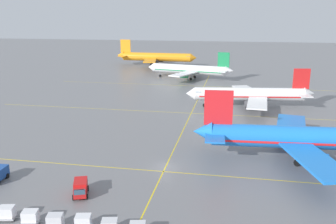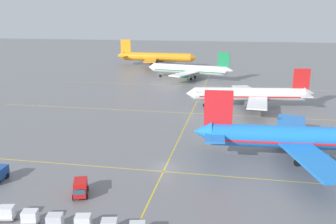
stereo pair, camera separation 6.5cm
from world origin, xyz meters
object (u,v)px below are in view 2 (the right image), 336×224
(airliner_third_row, at_px, (190,70))
(baggage_cart_row_middle, at_px, (55,221))
(airliner_second_row, at_px, (251,94))
(baggage_cart_row_leftmost, at_px, (7,213))
(baggage_cart_row_second, at_px, (30,217))
(service_truck_catering, at_px, (80,188))
(baggage_cart_row_fourth, at_px, (83,222))
(airliner_far_left_stand, at_px, (156,57))
(airliner_front_gate, at_px, (305,138))

(airliner_third_row, bearing_deg, baggage_cart_row_middle, -91.39)
(airliner_second_row, height_order, baggage_cart_row_middle, airliner_second_row)
(airliner_second_row, distance_m, baggage_cart_row_middle, 71.73)
(airliner_third_row, height_order, baggage_cart_row_leftmost, airliner_third_row)
(airliner_second_row, bearing_deg, baggage_cart_row_leftmost, -116.28)
(baggage_cart_row_leftmost, xyz_separation_m, baggage_cart_row_second, (3.54, -0.37, 0.00))
(service_truck_catering, relative_size, baggage_cart_row_middle, 1.57)
(baggage_cart_row_second, bearing_deg, baggage_cart_row_leftmost, 174.01)
(baggage_cart_row_fourth, bearing_deg, baggage_cart_row_leftmost, 178.87)
(airliner_far_left_stand, bearing_deg, baggage_cart_row_second, -83.82)
(airliner_second_row, height_order, airliner_third_row, airliner_third_row)
(baggage_cart_row_leftmost, bearing_deg, airliner_third_row, 84.92)
(baggage_cart_row_second, bearing_deg, airliner_second_row, 66.35)
(airliner_far_left_stand, relative_size, service_truck_catering, 9.28)
(airliner_front_gate, bearing_deg, baggage_cart_row_second, -142.86)
(baggage_cart_row_middle, height_order, baggage_cart_row_fourth, same)
(airliner_second_row, bearing_deg, baggage_cart_row_second, -113.65)
(airliner_third_row, xyz_separation_m, baggage_cart_row_second, (-6.22, -110.29, -2.87))
(airliner_third_row, height_order, baggage_cart_row_fourth, airliner_third_row)
(airliner_front_gate, bearing_deg, airliner_far_left_stand, 114.41)
(baggage_cart_row_fourth, bearing_deg, airliner_third_row, 90.45)
(airliner_front_gate, distance_m, airliner_second_row, 39.11)
(airliner_second_row, height_order, airliner_far_left_stand, airliner_far_left_stand)
(service_truck_catering, relative_size, baggage_cart_row_leftmost, 1.57)
(airliner_far_left_stand, height_order, baggage_cart_row_middle, airliner_far_left_stand)
(airliner_front_gate, height_order, baggage_cart_row_leftmost, airliner_front_gate)
(airliner_third_row, distance_m, baggage_cart_row_leftmost, 110.39)
(airliner_second_row, height_order, baggage_cart_row_second, airliner_second_row)
(airliner_second_row, xyz_separation_m, baggage_cart_row_second, (-29.19, -66.65, -2.84))
(baggage_cart_row_middle, bearing_deg, baggage_cart_row_leftmost, 174.77)
(airliner_far_left_stand, height_order, service_truck_catering, airliner_far_left_stand)
(baggage_cart_row_middle, relative_size, baggage_cart_row_fourth, 1.00)
(airliner_third_row, bearing_deg, airliner_front_gate, -69.04)
(airliner_front_gate, xyz_separation_m, baggage_cart_row_leftmost, (-41.11, -28.08, -3.33))
(airliner_second_row, relative_size, baggage_cart_row_leftmost, 12.63)
(airliner_front_gate, xyz_separation_m, airliner_third_row, (-31.35, 81.83, -0.46))
(airliner_third_row, xyz_separation_m, airliner_far_left_stand, (-22.04, 35.82, 0.55))
(airliner_far_left_stand, distance_m, baggage_cart_row_fourth, 147.77)
(baggage_cart_row_leftmost, distance_m, baggage_cart_row_second, 3.56)
(airliner_front_gate, relative_size, baggage_cart_row_fourth, 14.26)
(airliner_far_left_stand, bearing_deg, baggage_cart_row_fourth, -81.08)
(airliner_front_gate, height_order, baggage_cart_row_fourth, airliner_front_gate)
(airliner_second_row, distance_m, airliner_far_left_stand, 91.31)
(airliner_far_left_stand, bearing_deg, airliner_front_gate, -65.59)
(airliner_third_row, bearing_deg, service_truck_catering, -91.75)
(airliner_front_gate, xyz_separation_m, airliner_far_left_stand, (-53.38, 117.65, 0.09))
(baggage_cart_row_leftmost, bearing_deg, service_truck_catering, 50.60)
(airliner_second_row, xyz_separation_m, airliner_far_left_stand, (-45.00, 79.45, 0.59))
(service_truck_catering, relative_size, baggage_cart_row_second, 1.57)
(airliner_second_row, height_order, service_truck_catering, airliner_second_row)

